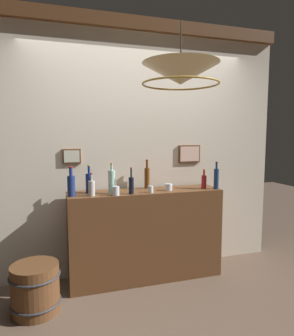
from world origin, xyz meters
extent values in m
plane|color=brown|center=(0.00, 0.00, 0.00)|extent=(12.00, 12.00, 0.00)
cube|color=beige|center=(0.00, 1.10, 1.42)|extent=(3.40, 0.08, 2.83)
cube|color=brown|center=(0.00, 1.04, 2.75)|extent=(3.40, 0.10, 0.14)
cube|color=brown|center=(-0.75, 1.05, 1.34)|extent=(0.19, 0.03, 0.16)
cube|color=beige|center=(-0.75, 1.03, 1.34)|extent=(0.16, 0.01, 0.13)
cube|color=brown|center=(0.61, 1.05, 1.34)|extent=(0.27, 0.03, 0.21)
cube|color=beige|center=(0.61, 1.03, 1.34)|extent=(0.24, 0.01, 0.18)
cube|color=brown|center=(0.00, 0.82, 0.49)|extent=(1.64, 0.40, 0.97)
cylinder|color=navy|center=(-0.78, 0.75, 1.07)|extent=(0.08, 0.08, 0.20)
cylinder|color=navy|center=(-0.78, 0.75, 1.21)|extent=(0.03, 0.03, 0.08)
cylinder|color=maroon|center=(-0.78, 0.75, 1.26)|extent=(0.04, 0.04, 0.01)
cylinder|color=black|center=(-0.19, 0.69, 1.06)|extent=(0.05, 0.05, 0.17)
cylinder|color=black|center=(-0.19, 0.69, 1.19)|extent=(0.02, 0.02, 0.09)
cylinder|color=maroon|center=(-0.19, 0.69, 1.24)|extent=(0.02, 0.02, 0.01)
cylinder|color=silver|center=(-0.58, 0.72, 1.04)|extent=(0.06, 0.06, 0.15)
cylinder|color=silver|center=(-0.58, 0.72, 1.15)|extent=(0.02, 0.02, 0.07)
cylinder|color=maroon|center=(-0.58, 0.72, 1.19)|extent=(0.02, 0.02, 0.01)
cylinder|color=#A5D4C3|center=(-0.37, 0.77, 1.09)|extent=(0.07, 0.07, 0.24)
cylinder|color=#A5D4C3|center=(-0.37, 0.77, 1.24)|extent=(0.02, 0.02, 0.06)
cylinder|color=#B7932D|center=(-0.37, 0.77, 1.28)|extent=(0.03, 0.03, 0.01)
cylinder|color=#613612|center=(0.06, 0.96, 1.08)|extent=(0.06, 0.06, 0.23)
cylinder|color=#613612|center=(0.06, 0.96, 1.24)|extent=(0.03, 0.03, 0.08)
cylinder|color=maroon|center=(0.06, 0.96, 1.29)|extent=(0.03, 0.03, 0.01)
cylinder|color=maroon|center=(0.66, 0.76, 1.04)|extent=(0.06, 0.06, 0.14)
cylinder|color=maroon|center=(0.66, 0.76, 1.15)|extent=(0.02, 0.02, 0.06)
cylinder|color=#B7932D|center=(0.66, 0.76, 1.18)|extent=(0.03, 0.03, 0.01)
cylinder|color=navy|center=(-0.59, 0.88, 1.07)|extent=(0.07, 0.07, 0.20)
cylinder|color=navy|center=(-0.59, 0.88, 1.21)|extent=(0.03, 0.03, 0.08)
cylinder|color=#B7932D|center=(-0.59, 0.88, 1.25)|extent=(0.03, 0.03, 0.01)
cylinder|color=navy|center=(0.78, 0.69, 1.08)|extent=(0.06, 0.06, 0.22)
cylinder|color=navy|center=(0.78, 0.69, 1.23)|extent=(0.02, 0.02, 0.07)
cylinder|color=black|center=(0.78, 0.69, 1.27)|extent=(0.03, 0.03, 0.01)
cylinder|color=silver|center=(-0.35, 0.67, 1.02)|extent=(0.07, 0.07, 0.09)
cylinder|color=silver|center=(0.02, 0.70, 1.01)|extent=(0.06, 0.06, 0.07)
cylinder|color=silver|center=(0.24, 0.76, 1.01)|extent=(0.08, 0.08, 0.07)
cone|color=beige|center=(0.07, 0.08, 2.05)|extent=(0.63, 0.63, 0.17)
cylinder|color=black|center=(0.07, 0.08, 2.30)|extent=(0.01, 0.01, 0.32)
torus|color=#AD8433|center=(0.07, 0.08, 1.98)|extent=(0.63, 0.63, 0.02)
cylinder|color=brown|center=(-1.12, 0.48, 0.22)|extent=(0.41, 0.41, 0.44)
torus|color=#333338|center=(-1.12, 0.48, 0.34)|extent=(0.44, 0.44, 0.02)
torus|color=#333338|center=(-1.12, 0.48, 0.10)|extent=(0.44, 0.44, 0.02)
camera|label=1|loc=(-0.92, -2.22, 1.57)|focal=32.20mm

